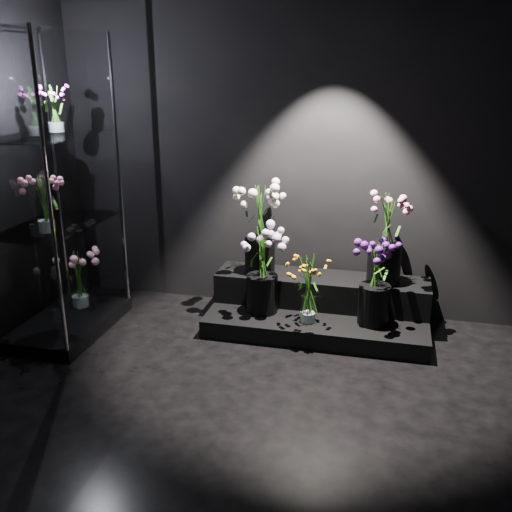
% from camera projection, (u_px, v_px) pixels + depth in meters
% --- Properties ---
extents(floor, '(4.00, 4.00, 0.00)m').
position_uv_depth(floor, '(222.00, 432.00, 3.44)').
color(floor, black).
rests_on(floor, ground).
extents(wall_back, '(4.00, 0.00, 4.00)m').
position_uv_depth(wall_back, '(287.00, 153.00, 4.84)').
color(wall_back, black).
rests_on(wall_back, floor).
extents(display_riser, '(1.80, 0.80, 0.40)m').
position_uv_depth(display_riser, '(319.00, 307.00, 4.82)').
color(display_riser, black).
rests_on(display_riser, floor).
extents(display_case, '(0.64, 1.07, 2.35)m').
position_uv_depth(display_case, '(54.00, 191.00, 4.41)').
color(display_case, black).
rests_on(display_case, floor).
extents(bouquet_orange_bells, '(0.34, 0.34, 0.55)m').
position_uv_depth(bouquet_orange_bells, '(309.00, 288.00, 4.49)').
color(bouquet_orange_bells, white).
rests_on(bouquet_orange_bells, display_riser).
extents(bouquet_lilac, '(0.41, 0.41, 0.72)m').
position_uv_depth(bouquet_lilac, '(262.00, 266.00, 4.65)').
color(bouquet_lilac, black).
rests_on(bouquet_lilac, display_riser).
extents(bouquet_purple, '(0.34, 0.34, 0.68)m').
position_uv_depth(bouquet_purple, '(376.00, 280.00, 4.43)').
color(bouquet_purple, black).
rests_on(bouquet_purple, display_riser).
extents(bouquet_cream_roses, '(0.45, 0.45, 0.78)m').
position_uv_depth(bouquet_cream_roses, '(260.00, 222.00, 4.79)').
color(bouquet_cream_roses, black).
rests_on(bouquet_cream_roses, display_riser).
extents(bouquet_pink_roses, '(0.37, 0.37, 0.74)m').
position_uv_depth(bouquet_pink_roses, '(386.00, 234.00, 4.59)').
color(bouquet_pink_roses, black).
rests_on(bouquet_pink_roses, display_riser).
extents(bouquet_case_pink, '(0.38, 0.38, 0.42)m').
position_uv_depth(bouquet_case_pink, '(44.00, 202.00, 4.21)').
color(bouquet_case_pink, white).
rests_on(bouquet_case_pink, display_case).
extents(bouquet_case_magenta, '(0.27, 0.27, 0.35)m').
position_uv_depth(bouquet_case_magenta, '(54.00, 108.00, 4.38)').
color(bouquet_case_magenta, white).
rests_on(bouquet_case_magenta, display_case).
extents(bouquet_case_base_pink, '(0.41, 0.41, 0.51)m').
position_uv_depth(bouquet_case_base_pink, '(78.00, 277.00, 4.89)').
color(bouquet_case_base_pink, white).
rests_on(bouquet_case_base_pink, display_case).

